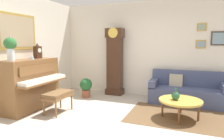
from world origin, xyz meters
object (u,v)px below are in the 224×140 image
Objects in this scene: coffee_table at (180,101)px; mantel_clock at (38,51)px; potted_plant at (86,86)px; flower_vase at (10,46)px; grandfather_clock at (115,63)px; couch at (187,91)px; piano at (30,84)px; teacup at (32,58)px; green_jug at (176,96)px; piano_bench at (58,95)px.

coffee_table is 2.32× the size of mantel_clock.
flower_vase is at bearing -111.19° from potted_plant.
grandfather_clock reaches higher than couch.
piano is 0.62m from teacup.
mantel_clock is at bearing -128.87° from grandfather_clock.
mantel_clock is at bearing 89.96° from flower_vase.
couch is at bearing 85.09° from coffee_table.
piano is 6.00× the size of green_jug.
piano is at bearing -170.22° from green_jug.
couch is at bearing 9.61° from potted_plant.
piano_bench is 1.08m from teacup.
teacup is at bearing 80.37° from flower_vase.
mantel_clock is (0.00, 0.29, 0.76)m from piano.
teacup is at bearing -73.41° from mantel_clock.
potted_plant is (-2.76, -0.47, 0.01)m from couch.
piano reaches higher than green_jug.
mantel_clock is (-3.39, -0.33, 0.99)m from coffee_table.
piano_bench is 1.84× the size of mantel_clock.
mantel_clock reaches higher than coffee_table.
green_jug is 2.70m from potted_plant.
green_jug is 0.43× the size of potted_plant.
teacup is at bearing -170.01° from green_jug.
potted_plant is (0.74, 1.90, -1.19)m from flower_vase.
piano is 2.06× the size of piano_bench.
couch is at bearing 24.11° from mantel_clock.
grandfather_clock is 2.44m from green_jug.
teacup is (0.09, 0.00, 0.62)m from piano.
flower_vase is at bearing -118.87° from grandfather_clock.
piano is 2.48× the size of flower_vase.
grandfather_clock reaches higher than flower_vase.
green_jug is at bearing -149.92° from coffee_table.
grandfather_clock is (0.60, 2.03, 0.56)m from piano_bench.
couch reaches higher than potted_plant.
mantel_clock is 0.81m from flower_vase.
mantel_clock is 0.66× the size of flower_vase.
piano is 0.76× the size of couch.
couch is (3.50, 1.86, -0.30)m from piano.
piano is 0.82m from piano_bench.
couch is 4.39m from flower_vase.
grandfather_clock reaches higher than green_jug.
teacup reaches higher than piano.
grandfather_clock is at bearing 61.13° from flower_vase.
teacup is (-3.31, -0.62, 0.84)m from coffee_table.
couch is 3.99m from teacup.
mantel_clock is 1.58× the size of green_jug.
flower_vase is (-1.40, -2.53, 0.55)m from grandfather_clock.
green_jug is (3.30, 0.57, -0.11)m from piano.
flower_vase is (0.00, -0.51, 0.91)m from piano.
grandfather_clock is at bearing 73.44° from piano_bench.
green_jug reaches higher than coffee_table.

